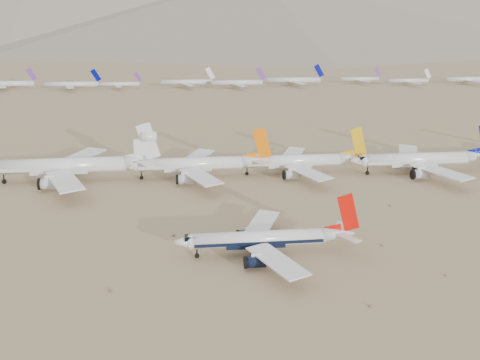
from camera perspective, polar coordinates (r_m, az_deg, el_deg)
The scene contains 9 objects.
ground at distance 138.78m, azimuth 5.61°, elevation -7.75°, with size 7000.00×7000.00×0.00m, color #907754.
main_airliner at distance 135.67m, azimuth 2.86°, elevation -6.29°, with size 44.55×43.52×15.72m.
row2_navy_widebody at distance 215.76m, azimuth 18.82°, elevation 2.08°, with size 53.78×52.59×19.13m.
row2_gold_tail at distance 204.73m, azimuth 6.20°, elevation 2.02°, with size 49.75×48.66×17.71m.
row2_orange_tail at distance 198.89m, azimuth -4.62°, elevation 1.69°, with size 52.18×51.04×18.61m.
row2_white_trijet at distance 202.82m, azimuth -17.41°, elevation 1.53°, with size 60.29×58.93×21.37m.
distant_storage_row at distance 455.08m, azimuth 1.15°, elevation 10.48°, with size 626.45×55.81×15.77m.
foothills at distance 1342.51m, azimuth 18.73°, elevation 16.81°, with size 4637.50×1395.00×155.00m.
desert_scrub at distance 113.80m, azimuth 3.51°, elevation -13.54°, with size 261.14×121.67×0.63m.
Camera 1 is at (-27.47, -122.77, 58.58)m, focal length 40.00 mm.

